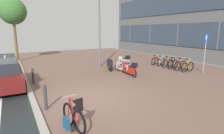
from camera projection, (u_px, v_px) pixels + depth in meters
The scene contains 18 objects.
ground at pixel (121, 93), 8.87m from camera, with size 21.00×40.00×0.13m.
bicycle_foreground at pixel (73, 117), 5.51m from camera, with size 0.59×1.42×1.11m.
bicycle_rack_00 at pixel (187, 67), 13.26m from camera, with size 1.40×0.48×1.01m.
bicycle_rack_01 at pixel (180, 65), 13.83m from camera, with size 1.40×0.48×0.99m.
bicycle_rack_02 at pixel (173, 64), 14.33m from camera, with size 1.34×0.48×0.98m.
bicycle_rack_03 at pixel (168, 63), 14.94m from camera, with size 1.31×0.48×0.94m.
bicycle_rack_04 at pixel (161, 62), 15.46m from camera, with size 1.25×0.54×0.93m.
bicycle_rack_05 at pixel (155, 61), 15.97m from camera, with size 1.19×0.56×0.92m.
scooter_near at pixel (110, 65), 13.72m from camera, with size 0.82×1.61×0.81m.
scooter_mid at pixel (125, 61), 14.97m from camera, with size 0.52×1.82×1.01m.
scooter_far at pixel (124, 67), 13.06m from camera, with size 0.58×1.67×0.80m.
scooter_extra at pixel (131, 69), 12.01m from camera, with size 0.52×1.87×0.96m.
parked_car_near at pixel (3, 75), 9.53m from camera, with size 1.90×4.00×1.39m.
parking_sign at pixel (205, 49), 12.54m from camera, with size 0.40×0.07×2.69m.
lamp_post at pixel (99, 22), 14.34m from camera, with size 0.20×0.52×6.41m.
street_tree at pixel (13, 12), 16.89m from camera, with size 2.40×2.40×5.85m.
bollard_near at pixel (45, 97), 6.88m from camera, with size 0.12×0.12×0.95m.
bollard_far at pixel (33, 76), 10.26m from camera, with size 0.12×0.12×0.86m.
Camera 1 is at (-3.06, -7.17, 2.94)m, focal length 29.57 mm.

